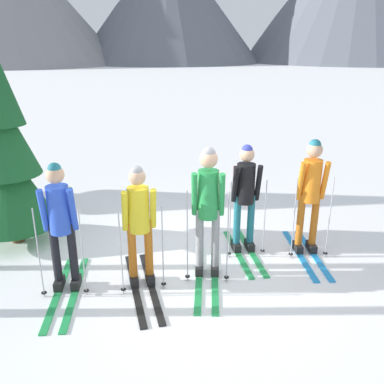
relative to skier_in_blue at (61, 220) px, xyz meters
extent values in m
plane|color=white|center=(1.79, 0.06, -0.99)|extent=(400.00, 400.00, 0.00)
cube|color=green|center=(0.09, -0.12, -0.98)|extent=(0.32, 1.73, 0.02)
cube|color=green|center=(-0.12, -0.10, -0.98)|extent=(0.32, 1.73, 0.02)
cube|color=black|center=(0.11, -0.03, -0.91)|extent=(0.14, 0.27, 0.12)
cylinder|color=black|center=(0.11, -0.03, -0.46)|extent=(0.11, 0.11, 0.83)
cube|color=black|center=(-0.11, 0.00, -0.91)|extent=(0.14, 0.27, 0.12)
cylinder|color=black|center=(-0.11, 0.00, -0.46)|extent=(0.11, 0.11, 0.83)
cylinder|color=blue|center=(0.00, -0.01, 0.15)|extent=(0.28, 0.28, 0.62)
sphere|color=tan|center=(0.00, -0.01, 0.61)|extent=(0.23, 0.23, 0.23)
sphere|color=#1E6B7A|center=(0.00, -0.01, 0.68)|extent=(0.17, 0.17, 0.17)
cylinder|color=blue|center=(0.17, -0.09, 0.17)|extent=(0.11, 0.21, 0.59)
cylinder|color=blue|center=(-0.19, -0.05, 0.17)|extent=(0.11, 0.21, 0.59)
cylinder|color=#A5A5AD|center=(0.24, -0.22, -0.37)|extent=(0.02, 0.02, 1.25)
cylinder|color=black|center=(0.24, -0.22, -0.93)|extent=(0.07, 0.07, 0.01)
cylinder|color=#A5A5AD|center=(-0.29, -0.15, -0.37)|extent=(0.02, 0.02, 1.25)
cylinder|color=black|center=(-0.29, -0.15, -0.93)|extent=(0.07, 0.07, 0.01)
cube|color=#4C7238|center=(0.02, 0.16, 0.18)|extent=(0.28, 0.19, 0.36)
cube|color=black|center=(1.10, -0.21, -0.98)|extent=(0.13, 1.77, 0.02)
cube|color=black|center=(0.88, -0.22, -0.98)|extent=(0.13, 1.77, 0.02)
cube|color=black|center=(1.09, -0.11, -0.91)|extent=(0.12, 0.26, 0.12)
cylinder|color=#B76019|center=(1.09, -0.11, -0.47)|extent=(0.11, 0.11, 0.80)
cube|color=black|center=(0.87, -0.12, -0.91)|extent=(0.12, 0.26, 0.12)
cylinder|color=#B76019|center=(0.87, -0.12, -0.47)|extent=(0.11, 0.11, 0.80)
cylinder|color=yellow|center=(0.98, -0.12, 0.11)|extent=(0.28, 0.28, 0.60)
sphere|color=tan|center=(0.98, -0.12, 0.55)|extent=(0.22, 0.22, 0.22)
sphere|color=gray|center=(0.98, -0.12, 0.61)|extent=(0.16, 0.16, 0.16)
cylinder|color=yellow|center=(1.17, -0.17, 0.12)|extent=(0.08, 0.20, 0.57)
cylinder|color=yellow|center=(0.81, -0.18, 0.12)|extent=(0.08, 0.20, 0.57)
cylinder|color=#A5A5AD|center=(1.26, -0.29, -0.39)|extent=(0.02, 0.02, 1.20)
cylinder|color=black|center=(1.26, -0.29, -0.93)|extent=(0.07, 0.07, 0.01)
cylinder|color=#A5A5AD|center=(0.72, -0.30, -0.39)|extent=(0.02, 0.02, 1.20)
cylinder|color=black|center=(0.72, -0.30, -0.93)|extent=(0.07, 0.07, 0.01)
cube|color=#384C99|center=(0.98, 0.05, 0.14)|extent=(0.26, 0.17, 0.36)
cube|color=green|center=(2.00, -0.20, -0.98)|extent=(0.55, 1.73, 0.02)
cube|color=green|center=(1.79, -0.14, -0.98)|extent=(0.55, 1.73, 0.02)
cube|color=black|center=(2.03, -0.10, -0.91)|extent=(0.17, 0.28, 0.12)
cylinder|color=gray|center=(2.03, -0.10, -0.43)|extent=(0.11, 0.11, 0.88)
cube|color=black|center=(1.81, -0.04, -0.91)|extent=(0.17, 0.28, 0.12)
cylinder|color=gray|center=(1.81, -0.04, -0.43)|extent=(0.11, 0.11, 0.88)
cylinder|color=#238C42|center=(1.92, -0.07, 0.22)|extent=(0.28, 0.28, 0.66)
sphere|color=tan|center=(1.92, -0.07, 0.71)|extent=(0.24, 0.24, 0.24)
sphere|color=gray|center=(1.92, -0.07, 0.78)|extent=(0.18, 0.18, 0.18)
cylinder|color=#238C42|center=(2.08, -0.18, 0.24)|extent=(0.13, 0.22, 0.63)
cylinder|color=#238C42|center=(1.73, -0.08, 0.24)|extent=(0.13, 0.22, 0.63)
cylinder|color=#A5A5AD|center=(2.13, -0.32, -0.33)|extent=(0.02, 0.02, 1.33)
cylinder|color=black|center=(2.13, -0.32, -0.93)|extent=(0.07, 0.07, 0.01)
cylinder|color=#A5A5AD|center=(1.61, -0.18, -0.33)|extent=(0.02, 0.02, 1.33)
cylinder|color=black|center=(1.61, -0.18, -0.93)|extent=(0.07, 0.07, 0.01)
cube|color=#99661E|center=(1.96, 0.09, 0.26)|extent=(0.29, 0.22, 0.36)
cube|color=green|center=(2.76, 0.39, -0.98)|extent=(0.19, 1.56, 0.02)
cube|color=green|center=(2.54, 0.41, -0.98)|extent=(0.19, 1.56, 0.02)
cube|color=black|center=(2.77, 0.49, -0.91)|extent=(0.13, 0.27, 0.12)
cylinder|color=#1E6B7A|center=(2.77, 0.49, -0.46)|extent=(0.11, 0.11, 0.82)
cube|color=black|center=(2.55, 0.51, -0.91)|extent=(0.13, 0.27, 0.12)
cylinder|color=#1E6B7A|center=(2.55, 0.51, -0.46)|extent=(0.11, 0.11, 0.82)
cylinder|color=black|center=(2.66, 0.50, 0.13)|extent=(0.28, 0.28, 0.61)
sphere|color=tan|center=(2.66, 0.50, 0.58)|extent=(0.22, 0.22, 0.22)
sphere|color=#2D389E|center=(2.66, 0.50, 0.65)|extent=(0.17, 0.17, 0.17)
cylinder|color=black|center=(2.83, 0.43, 0.15)|extent=(0.09, 0.20, 0.58)
cylinder|color=black|center=(2.47, 0.45, 0.15)|extent=(0.09, 0.20, 0.58)
cylinder|color=#A5A5AD|center=(2.91, 0.30, -0.38)|extent=(0.02, 0.02, 1.23)
cylinder|color=black|center=(2.91, 0.30, -0.93)|extent=(0.07, 0.07, 0.01)
cylinder|color=#A5A5AD|center=(2.38, 0.34, -0.38)|extent=(0.02, 0.02, 1.23)
cylinder|color=black|center=(2.38, 0.34, -0.93)|extent=(0.07, 0.07, 0.01)
cube|color=maroon|center=(2.67, 0.67, 0.16)|extent=(0.27, 0.18, 0.36)
cube|color=#1E84D1|center=(3.68, 0.12, -0.98)|extent=(0.36, 1.62, 0.02)
cube|color=#1E84D1|center=(3.47, 0.15, -0.98)|extent=(0.36, 1.62, 0.02)
cube|color=black|center=(3.70, 0.22, -0.91)|extent=(0.15, 0.27, 0.12)
cylinder|color=#B76019|center=(3.70, 0.22, -0.44)|extent=(0.11, 0.11, 0.86)
cube|color=black|center=(3.48, 0.25, -0.91)|extent=(0.15, 0.27, 0.12)
cylinder|color=#B76019|center=(3.48, 0.25, -0.44)|extent=(0.11, 0.11, 0.86)
cylinder|color=orange|center=(3.59, 0.23, 0.19)|extent=(0.28, 0.28, 0.65)
sphere|color=tan|center=(3.59, 0.23, 0.66)|extent=(0.23, 0.23, 0.23)
sphere|color=#1E6B7A|center=(3.59, 0.23, 0.73)|extent=(0.17, 0.17, 0.17)
cylinder|color=orange|center=(3.76, 0.15, 0.21)|extent=(0.11, 0.22, 0.61)
cylinder|color=orange|center=(3.40, 0.20, 0.21)|extent=(0.11, 0.22, 0.61)
cylinder|color=#A5A5AD|center=(3.83, 0.01, -0.35)|extent=(0.02, 0.02, 1.29)
cylinder|color=black|center=(3.83, 0.01, -0.93)|extent=(0.07, 0.07, 0.01)
cylinder|color=#A5A5AD|center=(3.30, 0.10, -0.35)|extent=(0.02, 0.02, 1.29)
cylinder|color=black|center=(3.30, 0.10, -0.93)|extent=(0.07, 0.07, 0.01)
cylinder|color=#51381E|center=(-0.88, 1.63, -0.67)|extent=(0.20, 0.20, 0.64)
cone|color=#195628|center=(-0.88, 1.63, 0.00)|extent=(1.36, 1.36, 1.34)
cone|color=#195628|center=(-0.88, 1.63, 0.85)|extent=(1.04, 1.04, 1.34)
cone|color=slate|center=(12.64, 65.46, 8.37)|extent=(29.66, 29.66, 18.72)
camera|label=1|loc=(0.57, -5.07, 2.13)|focal=38.70mm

